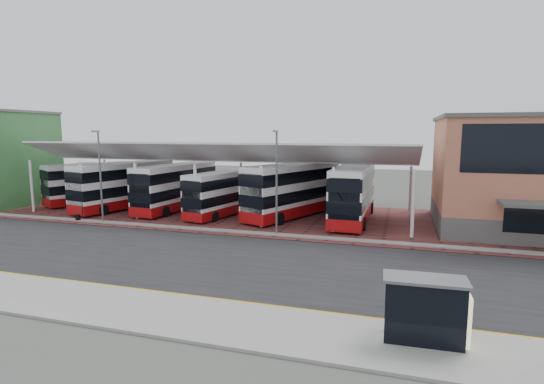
# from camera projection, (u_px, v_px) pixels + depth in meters

# --- Properties ---
(ground) EXTENTS (140.00, 140.00, 0.00)m
(ground) POSITION_uv_depth(u_px,v_px,m) (220.00, 256.00, 27.44)
(ground) COLOR #434540
(road) EXTENTS (120.00, 14.00, 0.02)m
(road) POSITION_uv_depth(u_px,v_px,m) (213.00, 260.00, 26.49)
(road) COLOR black
(road) RESTS_ON ground
(forecourt) EXTENTS (72.00, 16.00, 0.06)m
(forecourt) POSITION_uv_depth(u_px,v_px,m) (297.00, 218.00, 39.17)
(forecourt) COLOR brown
(forecourt) RESTS_ON ground
(sidewalk) EXTENTS (120.00, 4.00, 0.14)m
(sidewalk) POSITION_uv_depth(u_px,v_px,m) (137.00, 310.00, 18.91)
(sidewalk) COLOR gray
(sidewalk) RESTS_ON ground
(north_kerb) EXTENTS (120.00, 0.80, 0.14)m
(north_kerb) POSITION_uv_depth(u_px,v_px,m) (252.00, 233.00, 33.30)
(north_kerb) COLOR gray
(north_kerb) RESTS_ON ground
(yellow_line_near) EXTENTS (120.00, 0.12, 0.01)m
(yellow_line_near) POSITION_uv_depth(u_px,v_px,m) (161.00, 294.00, 20.81)
(yellow_line_near) COLOR #D19C01
(yellow_line_near) RESTS_ON road
(yellow_line_far) EXTENTS (120.00, 0.12, 0.01)m
(yellow_line_far) POSITION_uv_depth(u_px,v_px,m) (165.00, 292.00, 21.09)
(yellow_line_far) COLOR #D19C01
(yellow_line_far) RESTS_ON road
(canopy) EXTENTS (37.00, 11.63, 7.07)m
(canopy) POSITION_uv_depth(u_px,v_px,m) (220.00, 154.00, 41.56)
(canopy) COLOR white
(canopy) RESTS_ON ground
(shop_green) EXTENTS (6.40, 10.20, 10.22)m
(shop_green) POSITION_uv_depth(u_px,v_px,m) (5.00, 158.00, 45.78)
(shop_green) COLOR #356C38
(shop_green) RESTS_ON ground
(lamp_west) EXTENTS (0.16, 0.90, 8.07)m
(lamp_west) POSITION_uv_depth(u_px,v_px,m) (100.00, 174.00, 36.82)
(lamp_west) COLOR slate
(lamp_west) RESTS_ON ground
(lamp_east) EXTENTS (0.16, 0.90, 8.07)m
(lamp_east) POSITION_uv_depth(u_px,v_px,m) (277.00, 179.00, 32.20)
(lamp_east) COLOR slate
(lamp_east) RESTS_ON ground
(bus_0) EXTENTS (7.08, 10.78, 4.46)m
(bus_0) POSITION_uv_depth(u_px,v_px,m) (96.00, 183.00, 47.39)
(bus_0) COLOR white
(bus_0) RESTS_ON forecourt
(bus_1) EXTENTS (5.36, 11.85, 4.76)m
(bus_1) POSITION_uv_depth(u_px,v_px,m) (124.00, 186.00, 43.91)
(bus_1) COLOR white
(bus_1) RESTS_ON forecourt
(bus_2) EXTENTS (3.76, 11.47, 4.64)m
(bus_2) POSITION_uv_depth(u_px,v_px,m) (176.00, 187.00, 43.12)
(bus_2) COLOR white
(bus_2) RESTS_ON forecourt
(bus_3) EXTENTS (4.46, 10.36, 4.16)m
(bus_3) POSITION_uv_depth(u_px,v_px,m) (225.00, 193.00, 40.64)
(bus_3) COLOR white
(bus_3) RESTS_ON forecourt
(bus_4) EXTENTS (7.08, 12.18, 4.96)m
(bus_4) POSITION_uv_depth(u_px,v_px,m) (293.00, 190.00, 39.72)
(bus_4) COLOR white
(bus_4) RESTS_ON forecourt
(bus_5) EXTENTS (3.11, 11.91, 4.89)m
(bus_5) POSITION_uv_depth(u_px,v_px,m) (353.00, 193.00, 37.86)
(bus_5) COLOR white
(bus_5) RESTS_ON forecourt
(pedestrian) EXTENTS (0.57, 0.73, 1.78)m
(pedestrian) POSITION_uv_depth(u_px,v_px,m) (84.00, 209.00, 38.81)
(pedestrian) COLOR black
(pedestrian) RESTS_ON forecourt
(suitcase) EXTENTS (0.35, 0.25, 0.60)m
(suitcase) POSITION_uv_depth(u_px,v_px,m) (78.00, 218.00, 37.83)
(suitcase) COLOR black
(suitcase) RESTS_ON forecourt
(bus_shelter) EXTENTS (3.12, 1.52, 2.45)m
(bus_shelter) POSITION_uv_depth(u_px,v_px,m) (432.00, 305.00, 15.44)
(bus_shelter) COLOR black
(bus_shelter) RESTS_ON sidewalk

